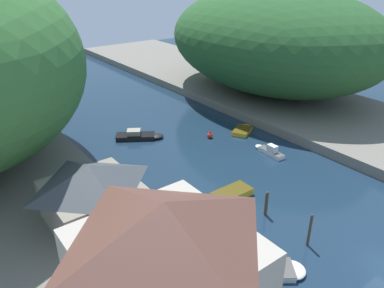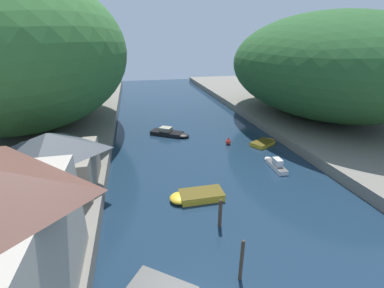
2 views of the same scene
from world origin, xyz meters
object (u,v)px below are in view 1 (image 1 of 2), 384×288
at_px(boat_navy_launch, 227,196).
at_px(person_by_boathouse, 114,201).
at_px(boat_yellow_tender, 269,150).
at_px(channel_buoy_near, 210,135).
at_px(waterfront_building, 166,266).
at_px(boat_open_rowboat, 140,136).
at_px(boat_red_skiff, 275,270).
at_px(boat_mid_channel, 243,130).
at_px(boathouse_shed, 92,193).
at_px(person_on_quay, 135,214).

bearing_deg(boat_navy_launch, person_by_boathouse, 72.41).
distance_m(boat_yellow_tender, channel_buoy_near, 8.63).
distance_m(boat_navy_launch, person_by_boathouse, 11.49).
relative_size(waterfront_building, boat_open_rowboat, 1.56).
xyz_separation_m(boat_red_skiff, boat_mid_channel, (17.21, 21.22, 0.01)).
relative_size(waterfront_building, person_by_boathouse, 6.00).
xyz_separation_m(boat_red_skiff, channel_buoy_near, (11.94, 22.36, 0.19)).
bearing_deg(boat_open_rowboat, person_by_boathouse, -3.56).
height_order(boat_navy_launch, boat_open_rowboat, boat_open_rowboat).
distance_m(boat_mid_channel, person_by_boathouse, 25.47).
bearing_deg(boathouse_shed, waterfront_building, -93.47).
height_order(boat_mid_channel, person_by_boathouse, person_by_boathouse).
xyz_separation_m(boat_open_rowboat, person_on_quay, (-10.58, -17.65, 1.90)).
relative_size(boathouse_shed, person_by_boathouse, 4.67).
distance_m(person_on_quay, person_by_boathouse, 2.93).
xyz_separation_m(person_on_quay, person_by_boathouse, (-0.52, 2.88, 0.00)).
distance_m(boat_navy_launch, boat_red_skiff, 10.56).
bearing_deg(boathouse_shed, channel_buoy_near, 24.31).
bearing_deg(waterfront_building, boat_open_rowboat, 63.42).
relative_size(waterfront_building, boat_navy_launch, 1.94).
height_order(boat_navy_launch, person_by_boathouse, person_by_boathouse).
bearing_deg(boathouse_shed, boat_red_skiff, -55.41).
bearing_deg(boat_open_rowboat, boat_navy_launch, 32.37).
distance_m(boat_red_skiff, person_by_boathouse, 15.12).
bearing_deg(boat_mid_channel, boat_navy_launch, -78.09).
xyz_separation_m(channel_buoy_near, person_on_quay, (-18.33, -11.95, 1.86)).
relative_size(boat_open_rowboat, boat_mid_channel, 1.36).
bearing_deg(channel_buoy_near, person_by_boathouse, -154.31).
bearing_deg(channel_buoy_near, boat_mid_channel, -12.20).
xyz_separation_m(boathouse_shed, boat_open_rowboat, (13.11, 15.11, -3.74)).
xyz_separation_m(boat_yellow_tender, person_on_quay, (-21.31, -3.86, 1.91)).
bearing_deg(person_by_boathouse, person_on_quay, -162.43).
relative_size(boat_navy_launch, boat_mid_channel, 1.10).
bearing_deg(boat_yellow_tender, channel_buoy_near, 113.10).
bearing_deg(waterfront_building, person_by_boathouse, 77.94).
height_order(person_on_quay, person_by_boathouse, same).
distance_m(boat_navy_launch, person_on_quay, 10.46).
xyz_separation_m(boat_navy_launch, person_by_boathouse, (-10.78, 3.46, 1.95)).
distance_m(boathouse_shed, boat_navy_launch, 13.69).
bearing_deg(boat_yellow_tender, person_by_boathouse, -174.54).
xyz_separation_m(boathouse_shed, boat_mid_channel, (26.13, 8.28, -3.87)).
bearing_deg(boat_open_rowboat, channel_buoy_near, 87.10).
xyz_separation_m(waterfront_building, boat_navy_launch, (13.55, 9.51, -5.67)).
xyz_separation_m(boat_red_skiff, person_on_quay, (-6.39, 10.41, 2.04)).
bearing_deg(person_on_quay, boathouse_shed, 25.59).
xyz_separation_m(boat_navy_launch, boat_red_skiff, (-3.87, -9.82, -0.09)).
height_order(boat_red_skiff, person_by_boathouse, person_by_boathouse).
bearing_deg(boat_red_skiff, boat_mid_channel, 177.43).
relative_size(boat_yellow_tender, boat_mid_channel, 0.97).
height_order(waterfront_building, person_by_boathouse, waterfront_building).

